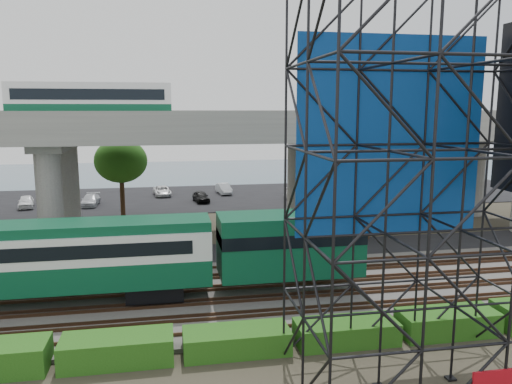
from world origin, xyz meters
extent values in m
plane|color=#474233|center=(0.00, 0.00, 0.00)|extent=(140.00, 140.00, 0.00)
cube|color=slate|center=(0.00, 2.00, 0.10)|extent=(90.00, 12.00, 0.20)
cube|color=black|center=(0.00, 10.50, 0.04)|extent=(90.00, 5.00, 0.08)
cube|color=black|center=(0.00, 34.00, 0.04)|extent=(90.00, 18.00, 0.08)
cube|color=#425F6D|center=(0.00, 56.00, 0.01)|extent=(140.00, 40.00, 0.03)
cube|color=#472D1E|center=(0.00, -2.72, 0.28)|extent=(90.00, 0.08, 0.16)
cube|color=#472D1E|center=(0.00, -1.28, 0.28)|extent=(90.00, 0.08, 0.16)
cube|color=#472D1E|center=(0.00, -0.72, 0.28)|extent=(90.00, 0.08, 0.16)
cube|color=#472D1E|center=(0.00, 0.72, 0.28)|extent=(90.00, 0.08, 0.16)
cube|color=#472D1E|center=(0.00, 1.28, 0.28)|extent=(90.00, 0.08, 0.16)
cube|color=#472D1E|center=(0.00, 2.72, 0.28)|extent=(90.00, 0.08, 0.16)
cube|color=#472D1E|center=(0.00, 3.28, 0.28)|extent=(90.00, 0.08, 0.16)
cube|color=#472D1E|center=(0.00, 4.72, 0.28)|extent=(90.00, 0.08, 0.16)
cube|color=#472D1E|center=(0.00, 5.28, 0.28)|extent=(90.00, 0.08, 0.16)
cube|color=#472D1E|center=(0.00, 6.72, 0.28)|extent=(90.00, 0.08, 0.16)
cube|color=black|center=(-2.57, 2.00, 0.81)|extent=(3.00, 2.20, 0.90)
cube|color=#0A482C|center=(-9.07, 2.00, 1.96)|extent=(19.00, 3.00, 1.40)
cube|color=silver|center=(-9.07, 2.00, 3.41)|extent=(19.00, 3.00, 1.50)
cube|color=#0A482C|center=(-9.07, 2.00, 4.41)|extent=(19.00, 2.60, 0.50)
cube|color=black|center=(-8.07, 2.00, 3.46)|extent=(15.00, 3.06, 0.70)
cube|color=#0A482C|center=(4.93, 2.00, 2.96)|extent=(8.00, 3.00, 3.40)
cube|color=#9E9B93|center=(0.00, 16.00, 8.60)|extent=(80.00, 12.00, 1.20)
cube|color=#9E9B93|center=(0.00, 10.25, 9.75)|extent=(80.00, 0.50, 1.10)
cube|color=#9E9B93|center=(0.00, 21.75, 9.75)|extent=(80.00, 0.50, 1.10)
cylinder|color=#9E9B93|center=(-10.00, 12.50, 4.00)|extent=(1.80, 1.80, 8.00)
cylinder|color=#9E9B93|center=(-10.00, 19.50, 4.00)|extent=(1.80, 1.80, 8.00)
cube|color=#9E9B93|center=(-10.00, 16.00, 7.70)|extent=(2.40, 9.00, 0.60)
cylinder|color=#9E9B93|center=(10.00, 12.50, 4.00)|extent=(1.80, 1.80, 8.00)
cylinder|color=#9E9B93|center=(10.00, 19.50, 4.00)|extent=(1.80, 1.80, 8.00)
cube|color=#9E9B93|center=(10.00, 16.00, 7.70)|extent=(2.40, 9.00, 0.60)
cylinder|color=#9E9B93|center=(28.00, 19.50, 4.00)|extent=(1.80, 1.80, 8.00)
cube|color=#9E9B93|center=(28.00, 16.00, 7.70)|extent=(2.40, 9.00, 0.60)
cube|color=black|center=(-7.26, 16.00, 9.55)|extent=(12.00, 2.50, 0.70)
cube|color=#0A482C|center=(-7.26, 16.00, 10.35)|extent=(12.00, 2.50, 0.90)
cube|color=silver|center=(-7.26, 16.00, 11.45)|extent=(12.00, 2.50, 1.30)
cube|color=black|center=(-7.26, 16.00, 11.50)|extent=(11.00, 2.56, 0.80)
cube|color=silver|center=(-7.26, 16.00, 12.25)|extent=(12.00, 2.40, 0.30)
cube|color=navy|center=(7.44, -4.95, 9.30)|extent=(8.10, 0.08, 8.25)
cube|color=black|center=(7.44, -8.00, 0.04)|extent=(9.36, 6.36, 0.08)
cube|color=#1D4E12|center=(-4.00, -4.30, 0.58)|extent=(4.60, 1.80, 1.15)
cube|color=#1D4E12|center=(1.00, -4.30, 0.52)|extent=(4.60, 1.80, 1.03)
cube|color=#1D4E12|center=(6.00, -4.30, 0.51)|extent=(4.60, 1.80, 1.01)
cube|color=#1D4E12|center=(11.00, -4.30, 0.56)|extent=(4.60, 1.80, 1.12)
cylinder|color=#382314|center=(14.00, 12.50, 2.40)|extent=(0.44, 0.44, 4.80)
ellipsoid|color=#1D4E12|center=(14.00, 12.50, 5.60)|extent=(4.94, 4.94, 4.18)
cylinder|color=#382314|center=(-6.00, 24.00, 2.40)|extent=(0.44, 0.44, 4.80)
ellipsoid|color=#1D4E12|center=(-6.00, 24.00, 5.60)|extent=(4.94, 4.94, 4.18)
imported|color=black|center=(-8.56, 10.53, 0.75)|extent=(5.22, 3.45, 1.33)
imported|color=white|center=(-16.54, 31.00, 0.71)|extent=(2.20, 3.92, 1.26)
imported|color=#9E9FA5|center=(-13.93, 36.00, 0.67)|extent=(1.38, 3.63, 1.18)
imported|color=#B5B6BD|center=(-9.99, 31.00, 0.68)|extent=(1.82, 4.17, 1.19)
imported|color=silver|center=(-2.37, 36.00, 0.65)|extent=(2.35, 4.27, 1.13)
imported|color=black|center=(1.96, 31.00, 0.69)|extent=(1.99, 3.75, 1.22)
imported|color=silver|center=(5.11, 36.00, 0.71)|extent=(1.86, 3.96, 1.26)
imported|color=silver|center=(12.50, 31.00, 0.63)|extent=(1.82, 3.87, 1.09)
imported|color=#B5B9BD|center=(15.85, 36.00, 0.68)|extent=(2.87, 4.61, 1.19)
camera|label=1|loc=(-1.77, -24.39, 10.47)|focal=35.00mm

